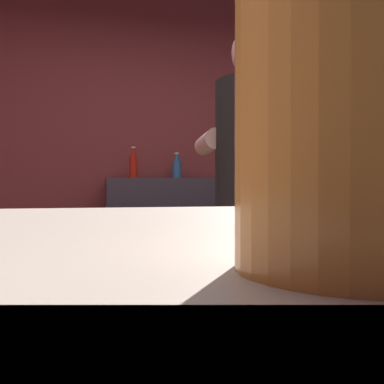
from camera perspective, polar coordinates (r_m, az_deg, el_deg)
wall_back at (r=3.58m, az=-7.07°, el=4.63°), size 5.20×0.10×2.70m
prep_counter at (r=2.18m, az=6.89°, el=-16.82°), size 2.10×0.60×0.89m
back_shelf at (r=3.36m, az=-3.19°, el=-8.19°), size 0.94×0.36×1.17m
bartender at (r=1.62m, az=9.13°, el=-3.19°), size 0.45×0.53×1.71m
knife_block at (r=2.32m, az=15.16°, el=-1.92°), size 0.10×0.08×0.29m
mixing_bowl at (r=2.10m, az=-6.17°, el=-4.38°), size 0.18×0.18×0.05m
chefs_knife at (r=2.12m, az=12.13°, el=-4.91°), size 0.24×0.05×0.01m
pint_glass_far at (r=0.16m, az=20.51°, el=15.69°), size 0.08×0.08×0.14m
bottle_olive_oil at (r=3.40m, az=-2.02°, el=3.12°), size 0.07×0.07×0.20m
bottle_vinegar at (r=3.30m, az=-7.78°, el=3.43°), size 0.06×0.06×0.24m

